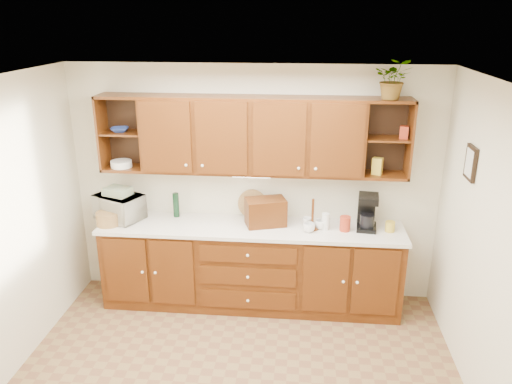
% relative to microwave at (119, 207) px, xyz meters
% --- Properties ---
extents(ceiling, '(4.00, 4.00, 0.00)m').
position_rel_microwave_xyz_m(ceiling, '(1.46, -1.50, 1.52)').
color(ceiling, white).
rests_on(ceiling, back_wall).
extents(back_wall, '(4.00, 0.00, 4.00)m').
position_rel_microwave_xyz_m(back_wall, '(1.46, 0.25, 0.22)').
color(back_wall, beige).
rests_on(back_wall, floor).
extents(right_wall, '(0.00, 3.50, 3.50)m').
position_rel_microwave_xyz_m(right_wall, '(3.46, -1.50, 0.22)').
color(right_wall, beige).
rests_on(right_wall, floor).
extents(base_cabinets, '(3.20, 0.60, 0.90)m').
position_rel_microwave_xyz_m(base_cabinets, '(1.46, -0.05, -0.63)').
color(base_cabinets, '#3A1906').
rests_on(base_cabinets, floor).
extents(countertop, '(3.24, 0.64, 0.04)m').
position_rel_microwave_xyz_m(countertop, '(1.46, -0.06, -0.16)').
color(countertop, white).
rests_on(countertop, base_cabinets).
extents(upper_cabinets, '(3.20, 0.33, 0.80)m').
position_rel_microwave_xyz_m(upper_cabinets, '(1.47, 0.09, 0.81)').
color(upper_cabinets, '#3A1906').
rests_on(upper_cabinets, back_wall).
extents(undercabinet_light, '(0.40, 0.05, 0.02)m').
position_rel_microwave_xyz_m(undercabinet_light, '(1.46, 0.03, 0.39)').
color(undercabinet_light, white).
rests_on(undercabinet_light, upper_cabinets).
extents(framed_picture, '(0.03, 0.24, 0.30)m').
position_rel_microwave_xyz_m(framed_picture, '(3.44, -0.60, 0.77)').
color(framed_picture, black).
rests_on(framed_picture, right_wall).
extents(wicker_basket, '(0.33, 0.33, 0.14)m').
position_rel_microwave_xyz_m(wicker_basket, '(-0.06, -0.17, -0.07)').
color(wicker_basket, '#A17643').
rests_on(wicker_basket, countertop).
extents(microwave, '(0.60, 0.52, 0.28)m').
position_rel_microwave_xyz_m(microwave, '(0.00, 0.00, 0.00)').
color(microwave, beige).
rests_on(microwave, countertop).
extents(towel_stack, '(0.33, 0.29, 0.08)m').
position_rel_microwave_xyz_m(towel_stack, '(0.00, 0.00, 0.18)').
color(towel_stack, '#CBC05F').
rests_on(towel_stack, microwave).
extents(wine_bottle, '(0.08, 0.08, 0.27)m').
position_rel_microwave_xyz_m(wine_bottle, '(0.60, 0.13, -0.00)').
color(wine_bottle, black).
rests_on(wine_bottle, countertop).
extents(woven_tray, '(0.32, 0.10, 0.32)m').
position_rel_microwave_xyz_m(woven_tray, '(1.45, 0.19, -0.13)').
color(woven_tray, '#A17643').
rests_on(woven_tray, countertop).
extents(bread_box, '(0.47, 0.37, 0.29)m').
position_rel_microwave_xyz_m(bread_box, '(1.61, -0.01, 0.01)').
color(bread_box, '#3A1906').
rests_on(bread_box, countertop).
extents(mug_tree, '(0.28, 0.29, 0.33)m').
position_rel_microwave_xyz_m(mug_tree, '(2.11, -0.08, -0.09)').
color(mug_tree, '#3A1906').
rests_on(mug_tree, countertop).
extents(canister_red, '(0.12, 0.12, 0.16)m').
position_rel_microwave_xyz_m(canister_red, '(2.44, -0.09, -0.06)').
color(canister_red, '#A92F18').
rests_on(canister_red, countertop).
extents(canister_white, '(0.09, 0.09, 0.18)m').
position_rel_microwave_xyz_m(canister_white, '(2.24, -0.08, -0.05)').
color(canister_white, white).
rests_on(canister_white, countertop).
extents(canister_yellow, '(0.11, 0.11, 0.11)m').
position_rel_microwave_xyz_m(canister_yellow, '(2.91, -0.06, -0.08)').
color(canister_yellow, gold).
rests_on(canister_yellow, countertop).
extents(coffee_maker, '(0.23, 0.28, 0.37)m').
position_rel_microwave_xyz_m(coffee_maker, '(2.67, -0.00, 0.04)').
color(coffee_maker, black).
rests_on(coffee_maker, countertop).
extents(bowl_stack, '(0.22, 0.22, 0.05)m').
position_rel_microwave_xyz_m(bowl_stack, '(0.06, 0.07, 0.84)').
color(bowl_stack, navy).
rests_on(bowl_stack, upper_cabinets).
extents(plate_stack, '(0.29, 0.29, 0.07)m').
position_rel_microwave_xyz_m(plate_stack, '(0.05, 0.05, 0.48)').
color(plate_stack, white).
rests_on(plate_stack, upper_cabinets).
extents(pantry_box_yellow, '(0.12, 0.11, 0.17)m').
position_rel_microwave_xyz_m(pantry_box_yellow, '(2.74, 0.05, 0.53)').
color(pantry_box_yellow, gold).
rests_on(pantry_box_yellow, upper_cabinets).
extents(pantry_box_red, '(0.10, 0.09, 0.13)m').
position_rel_microwave_xyz_m(pantry_box_red, '(2.98, 0.05, 0.88)').
color(pantry_box_red, '#A92F18').
rests_on(pantry_box_red, upper_cabinets).
extents(potted_plant, '(0.40, 0.36, 0.39)m').
position_rel_microwave_xyz_m(potted_plant, '(2.82, 0.03, 1.40)').
color(potted_plant, '#999999').
rests_on(potted_plant, upper_cabinets).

